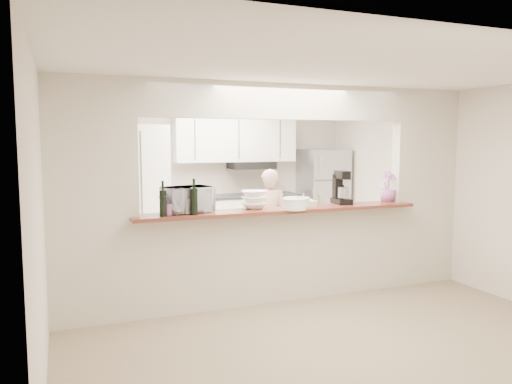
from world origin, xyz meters
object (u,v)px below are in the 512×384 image
person (269,220)px  stand_mixer (341,189)px  refrigerator (323,197)px  toaster_oven (187,200)px

person → stand_mixer: bearing=136.8°
stand_mixer → person: bearing=110.1°
refrigerator → stand_mixer: (-1.20, -2.59, 0.42)m
refrigerator → stand_mixer: size_ratio=4.18×
refrigerator → toaster_oven: bearing=-140.2°
stand_mixer → toaster_oven: bearing=-179.6°
toaster_oven → person: 1.98m
refrigerator → person: (-1.64, -1.39, -0.12)m
refrigerator → person: size_ratio=1.17×
toaster_oven → person: size_ratio=0.35×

